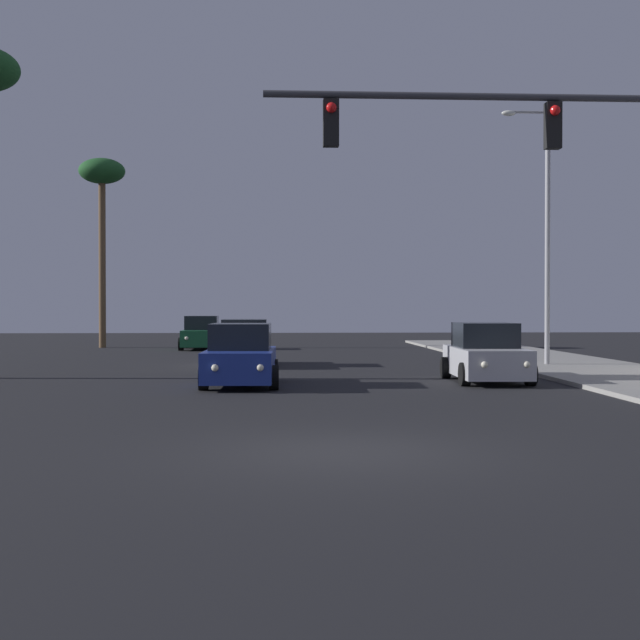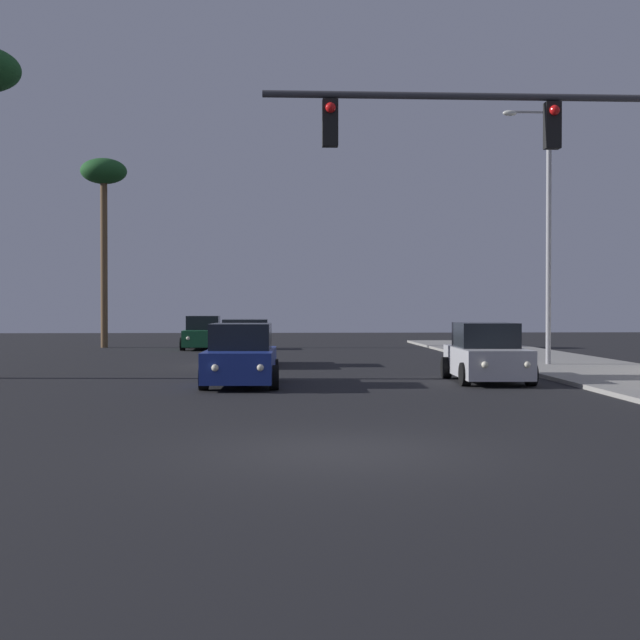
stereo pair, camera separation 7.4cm
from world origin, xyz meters
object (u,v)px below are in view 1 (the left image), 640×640
street_lamp (544,222)px  traffic_light_mast (575,171)px  car_silver (486,355)px  palm_tree_far (102,183)px  car_blue (241,357)px  car_white (244,345)px  car_green (202,334)px

street_lamp → traffic_light_mast: bearing=-104.9°
car_silver → palm_tree_far: bearing=-54.0°
car_blue → car_white: 8.24m
traffic_light_mast → palm_tree_far: size_ratio=0.89×
palm_tree_far → car_white: bearing=-61.9°
car_green → street_lamp: (13.07, -14.17, 4.36)m
palm_tree_far → street_lamp: bearing=-41.4°
car_white → traffic_light_mast: traffic_light_mast is taller
street_lamp → palm_tree_far: (-18.39, 16.24, 3.48)m
car_blue → palm_tree_far: palm_tree_far is taller
car_silver → car_green: size_ratio=1.01×
car_green → palm_tree_far: palm_tree_far is taller
car_blue → street_lamp: size_ratio=0.48×
car_blue → car_white: size_ratio=1.01×
car_white → car_green: size_ratio=1.00×
car_blue → traffic_light_mast: 10.57m
car_silver → street_lamp: size_ratio=0.48×
car_silver → car_white: size_ratio=1.01×
car_blue → palm_tree_far: 25.47m
car_blue → car_green: same height
car_white → traffic_light_mast: size_ratio=0.49×
car_white → street_lamp: street_lamp is taller
car_blue → street_lamp: bearing=-145.6°
street_lamp → palm_tree_far: bearing=138.6°
car_white → street_lamp: (10.55, -1.58, 4.36)m
car_blue → car_green: size_ratio=1.00×
car_blue → traffic_light_mast: traffic_light_mast is taller
street_lamp → palm_tree_far: size_ratio=0.91×
car_silver → street_lamp: 8.07m
car_blue → car_silver: size_ratio=1.00×
car_green → street_lamp: size_ratio=0.48×
traffic_light_mast → palm_tree_far: bearing=116.2°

